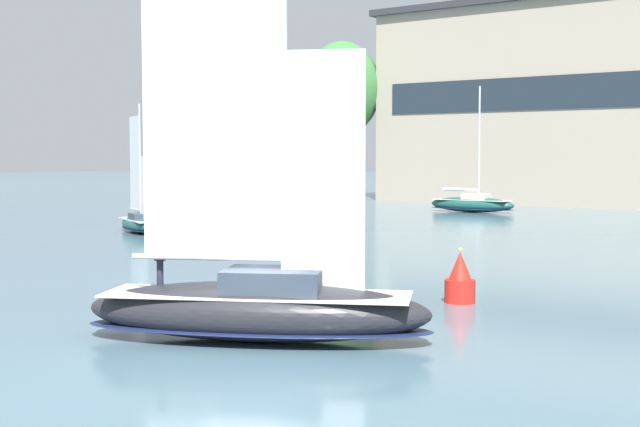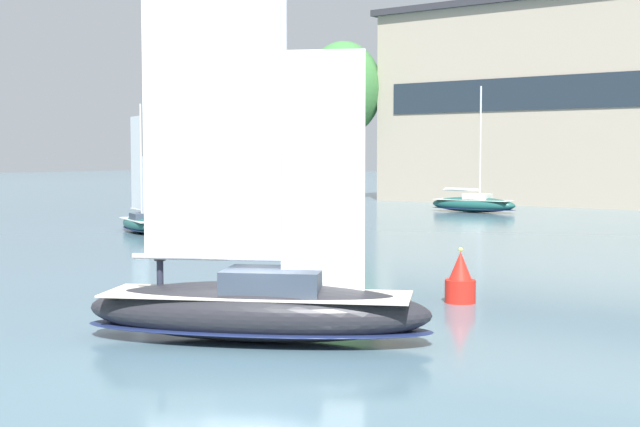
% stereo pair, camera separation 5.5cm
% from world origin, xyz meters
% --- Properties ---
extents(ground_plane, '(400.00, 400.00, 0.00)m').
position_xyz_m(ground_plane, '(0.00, 0.00, 0.00)').
color(ground_plane, slate).
extents(waterfront_building, '(46.99, 16.65, 21.55)m').
position_xyz_m(waterfront_building, '(-17.00, 73.35, 10.81)').
color(waterfront_building, tan).
rests_on(waterfront_building, ground).
extents(tree_shore_left, '(8.91, 8.91, 18.33)m').
position_xyz_m(tree_shore_left, '(-44.06, 64.80, 12.83)').
color(tree_shore_left, brown).
rests_on(tree_shore_left, ground).
extents(sailboat_main, '(10.33, 7.40, 14.03)m').
position_xyz_m(sailboat_main, '(0.01, 0.01, 1.11)').
color(sailboat_main, '#232328').
rests_on(sailboat_main, ground).
extents(sailboat_moored_mid_channel, '(8.44, 2.63, 11.51)m').
position_xyz_m(sailboat_moored_mid_channel, '(-21.60, 54.28, 0.78)').
color(sailboat_moored_mid_channel, '#194C47').
rests_on(sailboat_moored_mid_channel, ground).
extents(sailboat_moored_far_slip, '(6.50, 4.38, 8.76)m').
position_xyz_m(sailboat_moored_far_slip, '(-29.89, 21.61, 0.75)').
color(sailboat_moored_far_slip, '#194C47').
rests_on(sailboat_moored_far_slip, ground).
extents(channel_buoy, '(1.12, 1.12, 2.03)m').
position_xyz_m(channel_buoy, '(1.50, 9.42, 0.80)').
color(channel_buoy, red).
rests_on(channel_buoy, ground).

